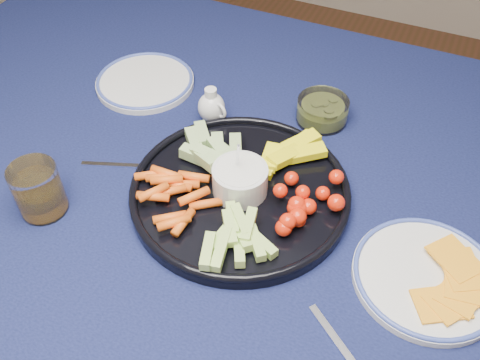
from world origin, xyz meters
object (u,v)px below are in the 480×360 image
at_px(dining_table, 242,192).
at_px(side_plate_extra, 145,81).
at_px(crudite_platter, 239,187).
at_px(creamer_pitcher, 212,107).
at_px(cheese_plate, 427,275).
at_px(pickle_bowl, 322,111).
at_px(juice_tumbler, 39,192).

distance_m(dining_table, side_plate_extra, 0.33).
xyz_separation_m(dining_table, crudite_platter, (0.03, -0.09, 0.11)).
bearing_deg(creamer_pitcher, cheese_plate, -24.04).
relative_size(dining_table, cheese_plate, 7.35).
xyz_separation_m(dining_table, cheese_plate, (0.37, -0.13, 0.10)).
distance_m(creamer_pitcher, pickle_bowl, 0.22).
distance_m(crudite_platter, creamer_pitcher, 0.22).
relative_size(pickle_bowl, side_plate_extra, 0.49).
bearing_deg(cheese_plate, pickle_bowl, 131.62).
xyz_separation_m(creamer_pitcher, side_plate_extra, (-0.19, 0.05, -0.02)).
bearing_deg(cheese_plate, juice_tumbler, -168.87).
relative_size(juice_tumbler, side_plate_extra, 0.44).
xyz_separation_m(pickle_bowl, juice_tumbler, (-0.36, -0.42, 0.02)).
distance_m(cheese_plate, juice_tumbler, 0.64).
bearing_deg(dining_table, juice_tumbler, -136.16).
bearing_deg(pickle_bowl, crudite_platter, -104.29).
xyz_separation_m(dining_table, creamer_pitcher, (-0.10, 0.08, 0.12)).
xyz_separation_m(crudite_platter, creamer_pitcher, (-0.14, 0.17, 0.01)).
bearing_deg(pickle_bowl, cheese_plate, -48.38).
bearing_deg(creamer_pitcher, side_plate_extra, 165.84).
distance_m(crudite_platter, juice_tumbler, 0.34).
distance_m(dining_table, crudite_platter, 0.14).
bearing_deg(side_plate_extra, crudite_platter, -33.77).
height_order(crudite_platter, side_plate_extra, crudite_platter).
xyz_separation_m(creamer_pitcher, pickle_bowl, (0.20, 0.09, -0.01)).
height_order(crudite_platter, cheese_plate, crudite_platter).
distance_m(crudite_platter, side_plate_extra, 0.39).
distance_m(creamer_pitcher, cheese_plate, 0.51).
bearing_deg(creamer_pitcher, juice_tumbler, -115.21).
bearing_deg(crudite_platter, cheese_plate, -6.98).
bearing_deg(crudite_platter, juice_tumbler, -150.71).
height_order(juice_tumbler, side_plate_extra, juice_tumbler).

